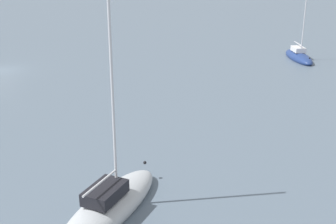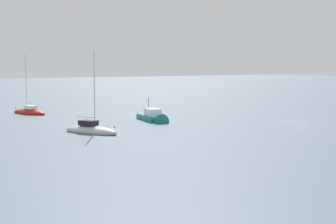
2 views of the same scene
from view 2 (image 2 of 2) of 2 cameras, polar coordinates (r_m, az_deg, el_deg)
name	(u,v)px [view 2 (image 2 of 2)]	position (r m, az deg, el deg)	size (l,w,h in m)	color
ground_plane	(297,122)	(75.43, 15.04, -1.17)	(500.00, 500.00, 0.00)	slate
sailboat_grey_near	(91,130)	(61.98, -9.10, -2.13)	(8.27, 5.75, 10.86)	#ADB2B7
sailboat_red_mid	(29,112)	(87.81, -16.06, -0.01)	(7.83, 5.13, 10.86)	red
motorboat_teal_mid	(154,118)	(73.78, -1.67, -0.77)	(8.09, 3.57, 4.39)	#197266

